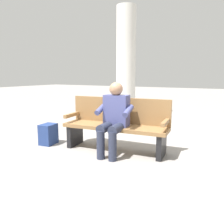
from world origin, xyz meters
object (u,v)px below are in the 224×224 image
object	(u,v)px
person_seated	(114,117)
backpack	(48,134)
support_pillar	(126,62)
bench_near	(117,124)

from	to	relation	value
person_seated	backpack	bearing A→B (deg)	-0.44
person_seated	support_pillar	size ratio (longest dim) A/B	0.35
bench_near	person_seated	xyz separation A→B (m)	(-0.07, 0.23, 0.17)
person_seated	backpack	xyz separation A→B (m)	(1.35, 0.13, -0.44)
backpack	support_pillar	distance (m)	3.87
bench_near	person_seated	world-z (taller)	person_seated
backpack	support_pillar	size ratio (longest dim) A/B	0.11
bench_near	support_pillar	size ratio (longest dim) A/B	0.55
bench_near	person_seated	size ratio (longest dim) A/B	1.56
backpack	person_seated	bearing A→B (deg)	-174.69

